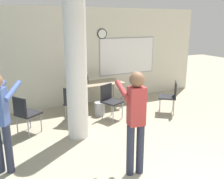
{
  "coord_description": "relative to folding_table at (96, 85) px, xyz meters",
  "views": [
    {
      "loc": [
        -2.5,
        -1.86,
        2.4
      ],
      "look_at": [
        -0.23,
        2.7,
        1.01
      ],
      "focal_mm": 40.0,
      "sensor_mm": 36.0,
      "label": 1
    }
  ],
  "objects": [
    {
      "name": "support_pillar",
      "position": [
        -1.09,
        -1.56,
        0.73
      ],
      "size": [
        0.44,
        0.44,
        2.8
      ],
      "color": "white",
      "rests_on": "ground_plane"
    },
    {
      "name": "chair_near_pillar",
      "position": [
        -2.07,
        -0.96,
        -0.16
      ],
      "size": [
        0.61,
        0.61,
        0.87
      ],
      "color": "#232328",
      "rests_on": "ground_plane"
    },
    {
      "name": "chair_table_front",
      "position": [
        -0.01,
        -0.93,
        -0.16
      ],
      "size": [
        0.58,
        0.58,
        0.87
      ],
      "color": "#232328",
      "rests_on": "ground_plane"
    },
    {
      "name": "waste_bin",
      "position": [
        -0.16,
        -0.6,
        -0.5
      ],
      "size": [
        0.27,
        0.27,
        0.34
      ],
      "color": "#B2B2B7",
      "rests_on": "ground_plane"
    },
    {
      "name": "person_watching_back",
      "position": [
        -2.59,
        -2.29,
        0.3
      ],
      "size": [
        0.58,
        0.67,
        1.66
      ],
      "color": "#2D3347",
      "rests_on": "ground_plane"
    },
    {
      "name": "chair_table_left",
      "position": [
        -0.9,
        -0.71,
        -0.16
      ],
      "size": [
        0.62,
        0.62,
        0.87
      ],
      "color": "#232328",
      "rests_on": "ground_plane"
    },
    {
      "name": "wall_back",
      "position": [
        -0.12,
        0.59,
        0.73
      ],
      "size": [
        8.0,
        0.15,
        2.8
      ],
      "color": "beige",
      "rests_on": "ground_plane"
    },
    {
      "name": "chair_mid_room",
      "position": [
        1.57,
        -1.32,
        -0.16
      ],
      "size": [
        0.62,
        0.62,
        0.87
      ],
      "color": "#232328",
      "rests_on": "ground_plane"
    },
    {
      "name": "bottle_on_table",
      "position": [
        -0.23,
        0.08,
        0.15
      ],
      "size": [
        0.06,
        0.06,
        0.26
      ],
      "color": "black",
      "rests_on": "folding_table"
    },
    {
      "name": "person_playing_front",
      "position": [
        -0.72,
        -3.26,
        0.32
      ],
      "size": [
        0.44,
        0.68,
        1.69
      ],
      "color": "#2D3347",
      "rests_on": "ground_plane"
    },
    {
      "name": "folding_table",
      "position": [
        0.0,
        0.0,
        0.0
      ],
      "size": [
        1.52,
        0.73,
        0.72
      ],
      "color": "tan",
      "rests_on": "ground_plane"
    }
  ]
}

